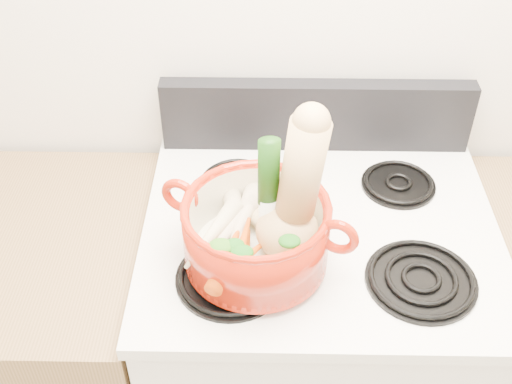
{
  "coord_description": "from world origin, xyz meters",
  "views": [
    {
      "loc": [
        -0.12,
        0.38,
        1.92
      ],
      "look_at": [
        -0.14,
        1.26,
        1.16
      ],
      "focal_mm": 45.0,
      "sensor_mm": 36.0,
      "label": 1
    }
  ],
  "objects_px": {
    "stove_body": "(309,358)",
    "dutch_oven": "(256,233)",
    "squash": "(289,191)",
    "leek": "(269,193)"
  },
  "relations": [
    {
      "from": "stove_body",
      "to": "squash",
      "type": "bearing_deg",
      "value": -122.66
    },
    {
      "from": "leek",
      "to": "stove_body",
      "type": "bearing_deg",
      "value": 33.48
    },
    {
      "from": "stove_body",
      "to": "dutch_oven",
      "type": "xyz_separation_m",
      "value": [
        -0.14,
        -0.12,
        0.58
      ]
    },
    {
      "from": "stove_body",
      "to": "dutch_oven",
      "type": "height_order",
      "value": "dutch_oven"
    },
    {
      "from": "squash",
      "to": "dutch_oven",
      "type": "bearing_deg",
      "value": 179.21
    },
    {
      "from": "dutch_oven",
      "to": "leek",
      "type": "relative_size",
      "value": 1.07
    },
    {
      "from": "stove_body",
      "to": "leek",
      "type": "distance_m",
      "value": 0.69
    },
    {
      "from": "dutch_oven",
      "to": "leek",
      "type": "xyz_separation_m",
      "value": [
        0.02,
        0.01,
        0.09
      ]
    },
    {
      "from": "dutch_oven",
      "to": "leek",
      "type": "bearing_deg",
      "value": 50.61
    },
    {
      "from": "dutch_oven",
      "to": "leek",
      "type": "height_order",
      "value": "leek"
    }
  ]
}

